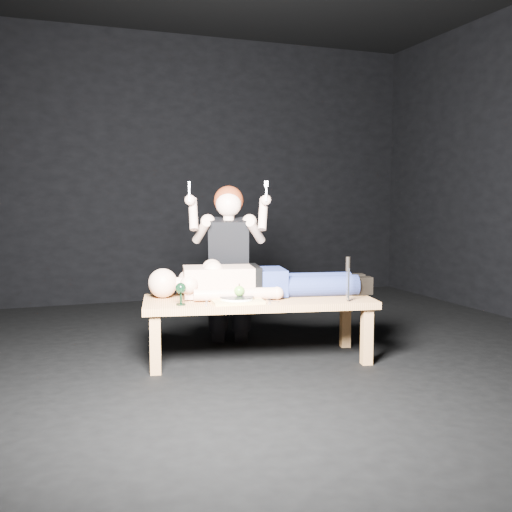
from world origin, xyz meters
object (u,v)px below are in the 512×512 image
object	(u,v)px
lying_man	(263,277)
kneeling_woman	(229,263)
carving_knife	(348,279)
table	(258,329)
serving_tray	(237,301)
goblet	(181,294)

from	to	relation	value
lying_man	kneeling_woman	xyz separation A→B (m)	(-0.12, 0.46, 0.07)
lying_man	carving_knife	bearing A→B (deg)	-31.98
lying_man	table	bearing A→B (deg)	-115.23
kneeling_woman	carving_knife	size ratio (longest dim) A/B	4.16
kneeling_woman	serving_tray	xyz separation A→B (m)	(-0.15, -0.67, -0.19)
table	goblet	xyz separation A→B (m)	(-0.58, -0.08, 0.30)
lying_man	kneeling_woman	size ratio (longest dim) A/B	1.28
serving_tray	goblet	distance (m)	0.39
table	kneeling_woman	xyz separation A→B (m)	(-0.05, 0.56, 0.42)
table	lying_man	bearing A→B (deg)	64.77
serving_tray	carving_knife	world-z (taller)	carving_knife
goblet	carving_knife	size ratio (longest dim) A/B	0.49
table	lying_man	size ratio (longest dim) A/B	0.98
table	carving_knife	distance (m)	0.74
table	goblet	distance (m)	0.66
serving_tray	carving_knife	bearing A→B (deg)	-16.96
table	carving_knife	xyz separation A→B (m)	(0.54, -0.34, 0.38)
table	goblet	size ratio (longest dim) A/B	10.70
table	serving_tray	size ratio (longest dim) A/B	4.70
kneeling_woman	serving_tray	distance (m)	0.71
carving_knife	lying_man	bearing A→B (deg)	148.02
lying_man	goblet	size ratio (longest dim) A/B	10.92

